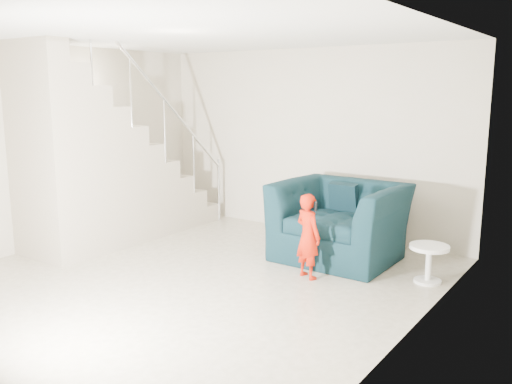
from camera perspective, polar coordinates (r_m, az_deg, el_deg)
floor at (r=6.18m, az=-7.65°, el=-9.34°), size 5.50×5.50×0.00m
ceiling at (r=5.83m, az=-8.34°, el=16.42°), size 5.50×5.50×0.00m
back_wall at (r=8.07m, az=5.48°, el=5.30°), size 5.00×0.00×5.00m
left_wall at (r=7.77m, az=-21.65°, el=4.37°), size 0.00×5.50×5.50m
right_wall at (r=4.55m, az=15.75°, el=0.67°), size 0.00×5.50×5.50m
armchair at (r=6.89m, az=8.79°, el=-3.06°), size 1.49×1.30×0.96m
toddler at (r=6.14m, az=5.50°, el=-4.64°), size 0.42×0.35×0.98m
side_table at (r=6.31m, az=17.74°, el=-6.58°), size 0.43×0.43×0.43m
staircase at (r=7.74m, az=-16.00°, el=1.68°), size 1.02×3.03×3.62m
cushion at (r=7.17m, az=9.22°, el=-0.51°), size 0.38×0.18×0.38m
throw at (r=7.11m, az=3.91°, el=-1.50°), size 0.05×0.49×0.55m
phone at (r=5.97m, az=6.34°, el=-1.54°), size 0.03×0.05×0.10m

